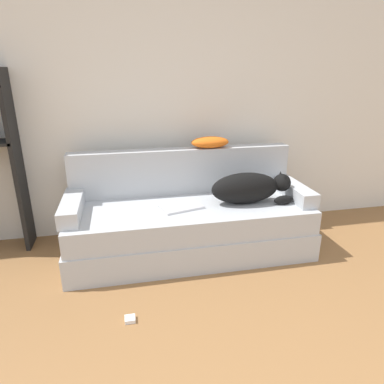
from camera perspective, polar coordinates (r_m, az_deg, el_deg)
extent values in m
cube|color=silver|center=(3.31, -3.30, 16.48)|extent=(7.44, 0.06, 2.70)
cube|color=#B2B7BC|center=(3.07, -0.39, -7.71)|extent=(2.06, 0.82, 0.24)
cube|color=#B2B7BC|center=(2.96, -0.36, -3.98)|extent=(2.02, 0.78, 0.20)
cube|color=#B2B7BC|center=(3.18, -1.61, 3.56)|extent=(2.02, 0.15, 0.41)
cube|color=#B2B7BC|center=(2.88, -19.38, -2.37)|extent=(0.15, 0.63, 0.13)
cube|color=#B2B7BC|center=(3.22, 16.57, 0.25)|extent=(0.15, 0.63, 0.13)
ellipsoid|color=black|center=(2.96, 8.83, 0.64)|extent=(0.59, 0.24, 0.27)
sphere|color=black|center=(3.09, 14.76, 1.52)|extent=(0.15, 0.15, 0.15)
cone|color=black|center=(3.03, 15.20, 2.31)|extent=(0.05, 0.05, 0.07)
cone|color=black|center=(3.10, 14.51, 2.77)|extent=(0.05, 0.05, 0.07)
ellipsoid|color=black|center=(3.02, 15.04, -1.30)|extent=(0.18, 0.06, 0.08)
cube|color=silver|center=(2.87, -1.82, -2.43)|extent=(0.38, 0.30, 0.02)
ellipsoid|color=orange|center=(3.16, 3.03, 8.29)|extent=(0.35, 0.19, 0.10)
cube|color=black|center=(3.30, -27.08, 4.26)|extent=(0.04, 0.26, 1.56)
cube|color=white|center=(2.40, -10.29, -20.12)|extent=(0.07, 0.07, 0.03)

